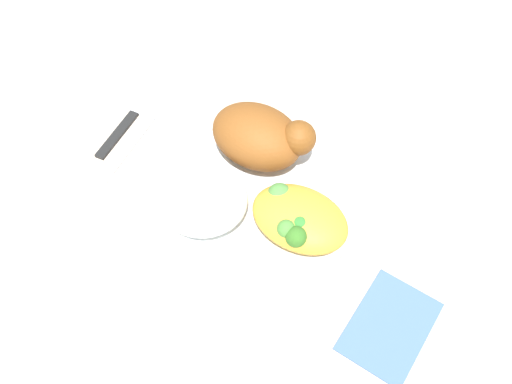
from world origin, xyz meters
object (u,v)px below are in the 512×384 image
at_px(plate, 256,201).
at_px(fork, 140,133).
at_px(napkin, 390,326).
at_px(knife, 135,112).
at_px(roasted_chicken, 261,137).
at_px(mac_cheese_with_broccoli, 298,218).
at_px(rice_pile, 201,197).

distance_m(plate, fork, 0.18).
bearing_deg(plate, napkin, -16.85).
height_order(plate, knife, plate).
bearing_deg(roasted_chicken, napkin, -27.46).
bearing_deg(plate, mac_cheese_with_broccoli, -11.59).
height_order(fork, knife, knife).
height_order(plate, rice_pile, rice_pile).
distance_m(plate, mac_cheese_with_broccoli, 0.07).
distance_m(knife, napkin, 0.40).
bearing_deg(roasted_chicken, fork, -165.74).
relative_size(rice_pile, fork, 0.72).
distance_m(mac_cheese_with_broccoli, napkin, 0.14).
bearing_deg(plate, roasted_chicken, 115.45).
xyz_separation_m(rice_pile, mac_cheese_with_broccoli, (0.10, 0.03, -0.00)).
bearing_deg(napkin, mac_cheese_with_broccoli, 160.84).
height_order(mac_cheese_with_broccoli, napkin, mac_cheese_with_broccoli).
bearing_deg(fork, knife, 138.32).
bearing_deg(mac_cheese_with_broccoli, plate, 168.41).
height_order(roasted_chicken, mac_cheese_with_broccoli, roasted_chicken).
xyz_separation_m(knife, napkin, (0.39, -0.10, -0.00)).
relative_size(plate, mac_cheese_with_broccoli, 2.31).
height_order(rice_pile, mac_cheese_with_broccoli, rice_pile).
bearing_deg(knife, mac_cheese_with_broccoli, -11.20).
bearing_deg(plate, fork, 174.88).
xyz_separation_m(plate, roasted_chicken, (-0.03, 0.05, 0.04)).
relative_size(plate, knife, 1.28).
height_order(plate, fork, plate).
bearing_deg(napkin, rice_pile, 176.65).
distance_m(mac_cheese_with_broccoli, fork, 0.24).
bearing_deg(plate, rice_pile, -134.61).
relative_size(plate, rice_pile, 2.38).
bearing_deg(mac_cheese_with_broccoli, rice_pile, -162.84).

